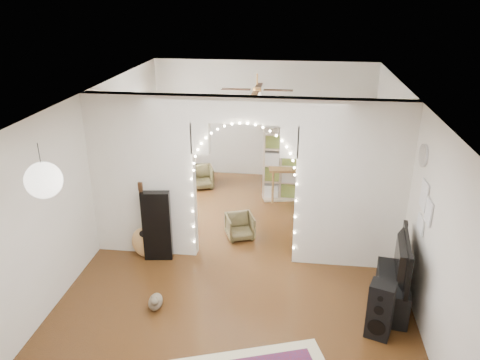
# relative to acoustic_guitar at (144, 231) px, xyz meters

# --- Properties ---
(floor) EXTENTS (7.50, 7.50, 0.00)m
(floor) POSITION_rel_acoustic_guitar_xyz_m (1.62, 0.25, -0.50)
(floor) COLOR black
(floor) RESTS_ON ground
(ceiling) EXTENTS (5.00, 7.50, 0.02)m
(ceiling) POSITION_rel_acoustic_guitar_xyz_m (1.62, 0.25, 2.20)
(ceiling) COLOR white
(ceiling) RESTS_ON wall_back
(wall_back) EXTENTS (5.00, 0.02, 2.70)m
(wall_back) POSITION_rel_acoustic_guitar_xyz_m (1.62, 4.00, 0.85)
(wall_back) COLOR silver
(wall_back) RESTS_ON floor
(wall_front) EXTENTS (5.00, 0.02, 2.70)m
(wall_front) POSITION_rel_acoustic_guitar_xyz_m (1.62, -3.50, 0.85)
(wall_front) COLOR silver
(wall_front) RESTS_ON floor
(wall_left) EXTENTS (0.02, 7.50, 2.70)m
(wall_left) POSITION_rel_acoustic_guitar_xyz_m (-0.88, 0.25, 0.85)
(wall_left) COLOR silver
(wall_left) RESTS_ON floor
(wall_right) EXTENTS (0.02, 7.50, 2.70)m
(wall_right) POSITION_rel_acoustic_guitar_xyz_m (4.12, 0.25, 0.85)
(wall_right) COLOR silver
(wall_right) RESTS_ON floor
(divider_wall) EXTENTS (5.00, 0.20, 2.70)m
(divider_wall) POSITION_rel_acoustic_guitar_xyz_m (1.62, 0.25, 0.92)
(divider_wall) COLOR silver
(divider_wall) RESTS_ON floor
(fairy_lights) EXTENTS (1.64, 0.04, 1.60)m
(fairy_lights) POSITION_rel_acoustic_guitar_xyz_m (1.62, 0.12, 1.05)
(fairy_lights) COLOR #FFEABF
(fairy_lights) RESTS_ON divider_wall
(window) EXTENTS (0.04, 1.20, 1.40)m
(window) POSITION_rel_acoustic_guitar_xyz_m (-0.85, 2.05, 1.00)
(window) COLOR white
(window) RESTS_ON wall_left
(wall_clock) EXTENTS (0.03, 0.31, 0.31)m
(wall_clock) POSITION_rel_acoustic_guitar_xyz_m (4.10, -0.35, 1.60)
(wall_clock) COLOR white
(wall_clock) RESTS_ON wall_right
(picture_frames) EXTENTS (0.02, 0.50, 0.70)m
(picture_frames) POSITION_rel_acoustic_guitar_xyz_m (4.10, -0.75, 1.00)
(picture_frames) COLOR white
(picture_frames) RESTS_ON wall_right
(paper_lantern) EXTENTS (0.40, 0.40, 0.40)m
(paper_lantern) POSITION_rel_acoustic_guitar_xyz_m (-0.28, -2.15, 1.75)
(paper_lantern) COLOR white
(paper_lantern) RESTS_ON ceiling
(ceiling_fan) EXTENTS (1.10, 1.10, 0.30)m
(ceiling_fan) POSITION_rel_acoustic_guitar_xyz_m (1.62, 2.25, 1.90)
(ceiling_fan) COLOR #CC8F44
(ceiling_fan) RESTS_ON ceiling
(guitar_case) EXTENTS (0.47, 0.21, 1.20)m
(guitar_case) POSITION_rel_acoustic_guitar_xyz_m (0.22, 0.00, 0.10)
(guitar_case) COLOR black
(guitar_case) RESTS_ON floor
(acoustic_guitar) EXTENTS (0.47, 0.20, 1.15)m
(acoustic_guitar) POSITION_rel_acoustic_guitar_xyz_m (0.00, 0.00, 0.00)
(acoustic_guitar) COLOR tan
(acoustic_guitar) RESTS_ON floor
(tabby_cat) EXTENTS (0.25, 0.45, 0.30)m
(tabby_cat) POSITION_rel_acoustic_guitar_xyz_m (0.56, -1.31, -0.38)
(tabby_cat) COLOR brown
(tabby_cat) RESTS_ON floor
(floor_speaker) EXTENTS (0.37, 0.35, 0.78)m
(floor_speaker) POSITION_rel_acoustic_guitar_xyz_m (3.56, -1.47, -0.11)
(floor_speaker) COLOR black
(floor_speaker) RESTS_ON floor
(media_console) EXTENTS (0.52, 1.04, 0.50)m
(media_console) POSITION_rel_acoustic_guitar_xyz_m (3.82, -0.86, -0.25)
(media_console) COLOR black
(media_console) RESTS_ON floor
(tv) EXTENTS (0.27, 1.08, 0.62)m
(tv) POSITION_rel_acoustic_guitar_xyz_m (3.82, -0.86, 0.31)
(tv) COLOR black
(tv) RESTS_ON media_console
(bookcase) EXTENTS (1.50, 0.67, 1.50)m
(bookcase) POSITION_rel_acoustic_guitar_xyz_m (2.46, 2.74, 0.25)
(bookcase) COLOR tan
(bookcase) RESTS_ON floor
(dining_table) EXTENTS (1.28, 0.93, 0.76)m
(dining_table) POSITION_rel_acoustic_guitar_xyz_m (2.44, 2.77, 0.18)
(dining_table) COLOR brown
(dining_table) RESTS_ON floor
(flower_vase) EXTENTS (0.20, 0.20, 0.19)m
(flower_vase) POSITION_rel_acoustic_guitar_xyz_m (2.44, 2.77, 0.35)
(flower_vase) COLOR white
(flower_vase) RESTS_ON dining_table
(dining_chair_left) EXTENTS (0.67, 0.68, 0.49)m
(dining_chair_left) POSITION_rel_acoustic_guitar_xyz_m (0.31, 3.04, -0.26)
(dining_chair_left) COLOR #494024
(dining_chair_left) RESTS_ON floor
(dining_chair_right) EXTENTS (0.61, 0.61, 0.44)m
(dining_chair_right) POSITION_rel_acoustic_guitar_xyz_m (1.47, 0.86, -0.28)
(dining_chair_right) COLOR #494024
(dining_chair_right) RESTS_ON floor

